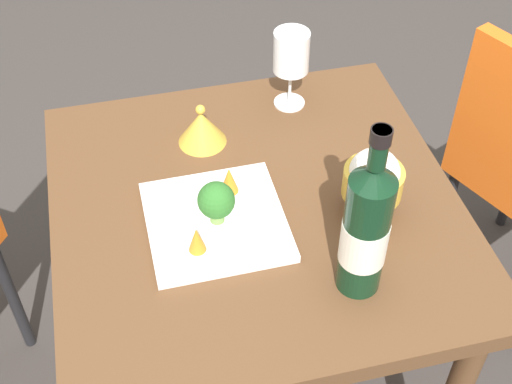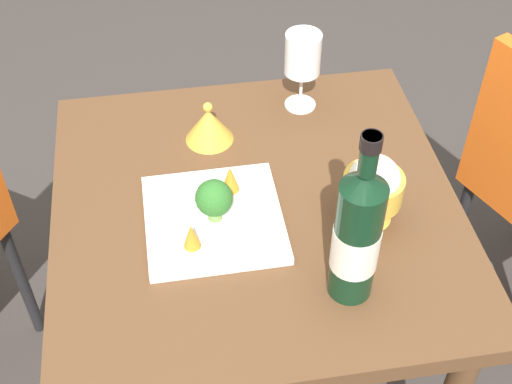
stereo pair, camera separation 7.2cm
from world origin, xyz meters
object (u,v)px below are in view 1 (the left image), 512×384
object	(u,v)px
wine_bottle	(366,229)
rice_bowl_lid	(202,127)
wine_glass	(291,54)
serving_plate	(216,221)
rice_bowl	(373,182)
broccoli_floret	(216,201)
carrot_garnish_left	(229,180)
carrot_garnish_right	(197,239)

from	to	relation	value
wine_bottle	rice_bowl_lid	xyz separation A→B (m)	(-0.42, -0.19, -0.10)
rice_bowl_lid	wine_bottle	bearing A→B (deg)	24.13
wine_glass	serving_plate	bearing A→B (deg)	-35.75
rice_bowl	wine_glass	bearing A→B (deg)	-170.59
broccoli_floret	carrot_garnish_left	size ratio (longest dim) A/B	1.52
wine_glass	serving_plate	size ratio (longest dim) A/B	0.71
wine_bottle	carrot_garnish_left	xyz separation A→B (m)	(-0.25, -0.17, -0.09)
rice_bowl_lid	broccoli_floret	distance (m)	0.24
rice_bowl_lid	carrot_garnish_right	bearing A→B (deg)	-11.95
rice_bowl_lid	serving_plate	bearing A→B (deg)	-4.52
broccoli_floret	rice_bowl	bearing A→B (deg)	84.56
wine_glass	broccoli_floret	world-z (taller)	wine_glass
broccoli_floret	carrot_garnish_right	bearing A→B (deg)	-38.17
carrot_garnish_left	serving_plate	bearing A→B (deg)	-31.61
serving_plate	carrot_garnish_right	world-z (taller)	carrot_garnish_right
carrot_garnish_left	broccoli_floret	bearing A→B (deg)	-28.35
wine_glass	carrot_garnish_left	size ratio (longest dim) A/B	3.18
rice_bowl_lid	broccoli_floret	size ratio (longest dim) A/B	1.17
serving_plate	wine_glass	bearing A→B (deg)	144.25
serving_plate	carrot_garnish_right	size ratio (longest dim) A/B	4.77
wine_glass	rice_bowl	distance (m)	0.36
rice_bowl	rice_bowl_lid	size ratio (longest dim) A/B	1.42
wine_bottle	carrot_garnish_left	bearing A→B (deg)	-146.32
wine_bottle	broccoli_floret	world-z (taller)	wine_bottle
wine_glass	broccoli_floret	size ratio (longest dim) A/B	2.09
wine_bottle	broccoli_floret	distance (m)	0.28
wine_glass	carrot_garnish_right	bearing A→B (deg)	-35.57
serving_plate	carrot_garnish_right	xyz separation A→B (m)	(0.07, -0.05, 0.03)
rice_bowl	rice_bowl_lid	distance (m)	0.38
wine_bottle	rice_bowl_lid	size ratio (longest dim) A/B	3.38
wine_glass	serving_plate	distance (m)	0.41
serving_plate	broccoli_floret	xyz separation A→B (m)	(0.00, 0.00, 0.06)
wine_glass	broccoli_floret	distance (m)	0.40
serving_plate	wine_bottle	bearing A→B (deg)	48.01
rice_bowl	serving_plate	xyz separation A→B (m)	(-0.03, -0.29, -0.07)
rice_bowl_lid	broccoli_floret	xyz separation A→B (m)	(0.24, -0.02, 0.03)
broccoli_floret	rice_bowl_lid	bearing A→B (deg)	176.12
rice_bowl	carrot_garnish_right	xyz separation A→B (m)	(0.03, -0.33, -0.03)
wine_bottle	wine_glass	xyz separation A→B (m)	(-0.50, 0.02, -0.01)
broccoli_floret	carrot_garnish_right	xyz separation A→B (m)	(0.06, -0.05, -0.02)
broccoli_floret	carrot_garnish_right	world-z (taller)	broccoli_floret
serving_plate	broccoli_floret	distance (m)	0.06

